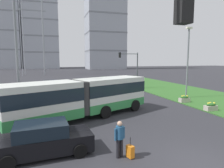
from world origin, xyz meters
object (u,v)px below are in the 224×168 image
at_px(rolling_suitcase, 130,151).
at_px(apartment_tower_centre, 105,16).
at_px(flower_planter_3, 184,99).
at_px(traffic_light_near_left, 53,79).
at_px(car_black_sedan, 44,140).
at_px(streetlight_median, 188,59).
at_px(car_silver_hatch, 53,86).
at_px(streetlight_left, 16,48).
at_px(pedestrian_crossing, 120,137).
at_px(flower_planter_2, 211,107).
at_px(apartment_tower_westcentre, 41,30).
at_px(articulated_bus, 83,97).
at_px(traffic_light_far_right, 131,64).
at_px(apartment_tower_west, 4,32).

height_order(rolling_suitcase, apartment_tower_centre, apartment_tower_centre).
height_order(flower_planter_3, traffic_light_near_left, traffic_light_near_left).
bearing_deg(car_black_sedan, streetlight_median, 32.37).
relative_size(car_silver_hatch, apartment_tower_centre, 0.08).
bearing_deg(streetlight_median, streetlight_left, -168.95).
distance_m(pedestrian_crossing, streetlight_left, 10.41).
height_order(flower_planter_2, flower_planter_3, same).
xyz_separation_m(car_black_sedan, apartment_tower_westcentre, (-4.38, 107.27, 20.23)).
bearing_deg(car_black_sedan, streetlight_left, 106.75).
distance_m(car_silver_hatch, apartment_tower_westcentre, 89.31).
distance_m(car_silver_hatch, pedestrian_crossing, 21.90).
height_order(articulated_bus, car_silver_hatch, articulated_bus).
distance_m(car_silver_hatch, flower_planter_2, 21.02).
height_order(car_silver_hatch, streetlight_median, streetlight_median).
bearing_deg(flower_planter_2, articulated_bus, 173.07).
bearing_deg(articulated_bus, traffic_light_far_right, 54.41).
height_order(articulated_bus, apartment_tower_west, apartment_tower_west).
relative_size(pedestrian_crossing, streetlight_left, 0.18).
distance_m(apartment_tower_westcentre, apartment_tower_centre, 36.35).
height_order(car_silver_hatch, apartment_tower_west, apartment_tower_west).
bearing_deg(flower_planter_2, traffic_light_far_right, 95.70).
distance_m(flower_planter_2, traffic_light_far_right, 15.33).
bearing_deg(traffic_light_near_left, streetlight_left, 101.10).
bearing_deg(pedestrian_crossing, streetlight_median, 42.32).
relative_size(streetlight_median, apartment_tower_westcentre, 0.20).
xyz_separation_m(articulated_bus, apartment_tower_west, (-26.14, 104.45, 17.64)).
height_order(car_silver_hatch, pedestrian_crossing, pedestrian_crossing).
xyz_separation_m(flower_planter_3, streetlight_median, (1.90, 2.18, 4.17)).
height_order(rolling_suitcase, streetlight_median, streetlight_median).
distance_m(pedestrian_crossing, flower_planter_2, 11.83).
height_order(car_black_sedan, streetlight_median, streetlight_median).
height_order(rolling_suitcase, traffic_light_far_right, traffic_light_far_right).
xyz_separation_m(traffic_light_near_left, apartment_tower_west, (-23.95, 115.95, 15.11)).
bearing_deg(car_black_sedan, apartment_tower_westcentre, 92.34).
xyz_separation_m(traffic_light_near_left, streetlight_median, (15.24, 15.94, 0.41)).
bearing_deg(apartment_tower_west, streetlight_median, -68.60).
height_order(traffic_light_near_left, traffic_light_far_right, traffic_light_near_left).
bearing_deg(traffic_light_far_right, pedestrian_crossing, -113.86).
bearing_deg(pedestrian_crossing, car_black_sedan, 158.82).
relative_size(flower_planter_2, traffic_light_near_left, 0.18).
xyz_separation_m(flower_planter_2, traffic_light_near_left, (-13.34, -10.14, 3.76)).
bearing_deg(pedestrian_crossing, apartment_tower_west, 103.55).
xyz_separation_m(articulated_bus, pedestrian_crossing, (0.67, -6.82, -0.65)).
distance_m(flower_planter_2, streetlight_left, 16.71).
bearing_deg(traffic_light_near_left, traffic_light_far_right, 64.63).
xyz_separation_m(traffic_light_near_left, apartment_tower_centre, (27.02, 96.83, 22.73)).
xyz_separation_m(rolling_suitcase, streetlight_left, (-5.77, 8.01, 5.06)).
bearing_deg(traffic_light_far_right, apartment_tower_centre, 78.08).
bearing_deg(rolling_suitcase, pedestrian_crossing, 156.04).
distance_m(traffic_light_near_left, apartment_tower_centre, 103.07).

